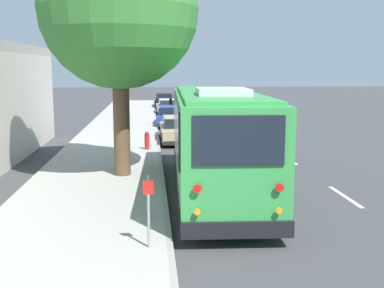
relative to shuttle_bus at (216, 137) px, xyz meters
name	(u,v)px	position (x,y,z in m)	size (l,w,h in m)	color
ground_plane	(219,191)	(0.21, -0.12, -1.75)	(160.00, 160.00, 0.00)	#3D3D3F
sidewalk_slab	(90,191)	(0.21, 3.83, -1.67)	(80.00, 4.32, 0.15)	#A3A099
curb_strip	(163,190)	(0.21, 1.60, -1.67)	(80.00, 0.14, 0.15)	gray
shuttle_bus	(216,137)	(0.00, 0.00, 0.00)	(9.66, 2.77, 3.27)	green
parked_sedan_tan	(178,130)	(10.38, 0.54, -1.13)	(4.59, 1.84, 1.32)	tan
parked_sedan_blue	(171,116)	(17.58, 0.61, -1.15)	(4.78, 1.99, 1.28)	navy
parked_sedan_white	(168,108)	(24.72, 0.49, -1.16)	(4.55, 1.93, 1.27)	silver
parked_sedan_black	(164,101)	(31.97, 0.59, -1.13)	(4.43, 1.93, 1.33)	black
sign_post_near	(149,213)	(-4.75, 2.03, -0.87)	(0.06, 0.22, 1.40)	gray
sign_post_far	(149,198)	(-2.93, 2.03, -1.04)	(0.06, 0.06, 1.11)	gray
fire_hydrant	(147,141)	(7.27, 2.13, -1.19)	(0.22, 0.22, 0.81)	red
lane_stripe_mid	(345,196)	(-0.78, -3.80, -1.74)	(2.40, 0.14, 0.01)	silver
lane_stripe_ahead	(288,159)	(5.22, -3.80, -1.74)	(2.40, 0.14, 0.01)	silver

